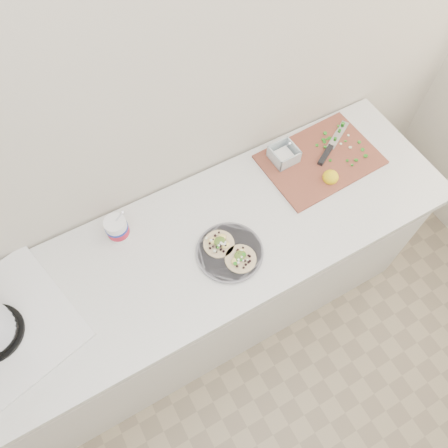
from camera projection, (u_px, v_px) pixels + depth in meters
counter at (184, 293)px, 2.16m from camera, size 2.44×0.66×0.90m
taco_plate at (230, 251)px, 1.75m from camera, size 0.27×0.27×0.04m
tub at (117, 227)px, 1.75m from camera, size 0.09×0.09×0.21m
cutboard at (317, 157)px, 1.99m from camera, size 0.53×0.38×0.08m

